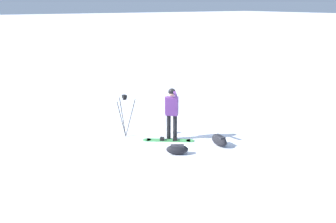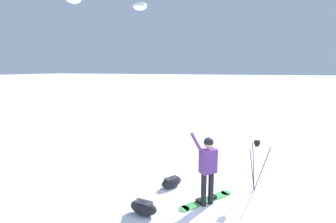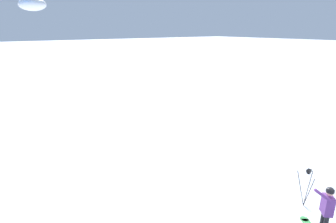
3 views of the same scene
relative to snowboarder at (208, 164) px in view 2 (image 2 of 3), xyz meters
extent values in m
plane|color=white|center=(0.15, 0.36, -1.10)|extent=(300.00, 300.00, 0.00)
cylinder|color=black|center=(0.09, -0.07, -0.67)|extent=(0.14, 0.14, 0.87)
cylinder|color=black|center=(-0.07, 0.08, -0.67)|extent=(0.14, 0.14, 0.87)
cube|color=#592D72|center=(0.01, 0.01, 0.07)|extent=(0.47, 0.47, 0.62)
sphere|color=tan|center=(0.01, 0.01, 0.53)|extent=(0.24, 0.24, 0.24)
sphere|color=black|center=(0.01, 0.01, 0.56)|extent=(0.25, 0.25, 0.25)
cylinder|color=#592D72|center=(-0.05, -0.31, 0.50)|extent=(0.45, 0.46, 0.43)
cylinder|color=#592D72|center=(-0.12, 0.16, 0.07)|extent=(0.09, 0.09, 0.62)
cube|color=#3F994C|center=(-0.16, -0.05, -1.09)|extent=(1.35, 1.09, 0.02)
cylinder|color=#3F994C|center=(0.43, -0.48, -1.09)|extent=(0.27, 0.27, 0.02)
cylinder|color=#3F994C|center=(-0.76, 0.39, -1.09)|extent=(0.27, 0.27, 0.02)
cube|color=black|center=(0.02, -0.18, -1.04)|extent=(0.23, 0.24, 0.08)
cube|color=black|center=(-0.34, 0.08, -1.04)|extent=(0.23, 0.24, 0.08)
ellipsoid|color=white|center=(-8.12, -5.91, 6.02)|extent=(1.25, 1.26, 0.44)
ellipsoid|color=black|center=(-0.57, -1.17, -0.95)|extent=(0.75, 0.64, 0.30)
cube|color=#2C2C33|center=(-0.57, -1.17, -0.85)|extent=(0.45, 0.38, 0.08)
cylinder|color=#262628|center=(-1.20, 1.30, -0.44)|extent=(0.04, 0.38, 1.34)
cylinder|color=#262628|center=(-1.36, 1.06, -0.44)|extent=(0.37, 0.15, 1.34)
cylinder|color=#262628|center=(-1.03, 1.04, -0.44)|extent=(0.35, 0.20, 1.34)
cube|color=black|center=(-1.19, 1.12, 0.25)|extent=(0.10, 0.10, 0.06)
cube|color=black|center=(-1.19, 1.12, 0.33)|extent=(0.12, 0.16, 0.10)
ellipsoid|color=black|center=(0.98, -1.33, -0.93)|extent=(0.38, 0.72, 0.35)
cube|color=#2C2C33|center=(0.98, -1.33, -0.81)|extent=(0.23, 0.43, 0.08)
camera|label=1|loc=(-6.64, -10.03, 3.40)|focal=39.98mm
camera|label=2|loc=(5.88, 1.14, 2.34)|focal=26.52mm
camera|label=3|loc=(2.94, -8.18, 5.25)|focal=29.55mm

